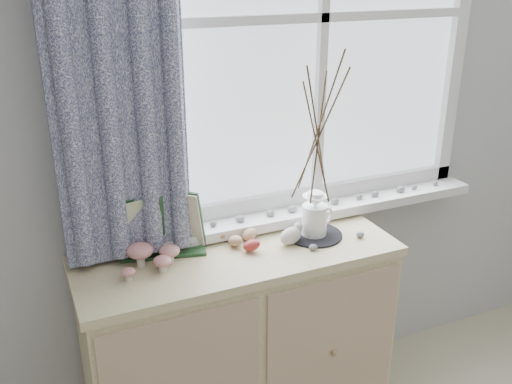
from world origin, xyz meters
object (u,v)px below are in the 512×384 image
twig_pitcher (318,131)px  sideboard (240,347)px  botanical_book (164,226)px  toadstool_cluster (150,255)px

twig_pitcher → sideboard: bearing=159.4°
botanical_book → twig_pitcher: (0.58, -0.06, 0.30)m
sideboard → botanical_book: bearing=163.4°
botanical_book → toadstool_cluster: 0.11m
sideboard → botanical_book: 0.61m
toadstool_cluster → sideboard: bearing=-3.9°
sideboard → botanical_book: botanical_book is taller
twig_pitcher → botanical_book: bearing=150.9°
toadstool_cluster → botanical_book: bearing=38.9°
sideboard → toadstool_cluster: (-0.32, 0.02, 0.47)m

